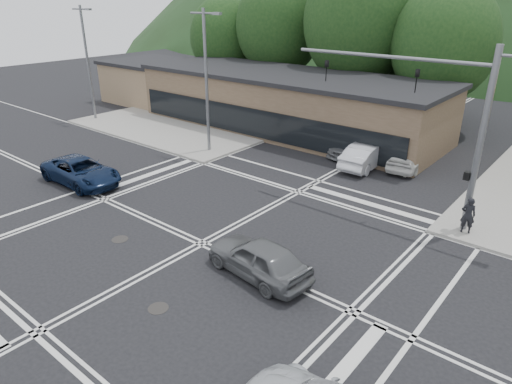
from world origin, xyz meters
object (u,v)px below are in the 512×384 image
Objects in this scene: car_blue_west at (81,171)px; pedestrian at (468,215)px; car_northbound at (359,144)px; car_grey_center at (259,258)px; car_queue_a at (366,155)px; car_queue_b at (409,156)px.

car_blue_west is 3.13× the size of pedestrian.
car_northbound reaches higher than car_blue_west.
car_grey_center reaches higher than car_blue_west.
car_queue_a reaches higher than car_grey_center.
car_queue_a is (11.02, 12.46, 0.03)m from car_blue_west.
car_blue_west is 1.18× the size of car_grey_center.
car_blue_west is 19.10m from car_queue_b.
car_grey_center is 0.96× the size of car_queue_a.
car_northbound is at bearing -59.42° from pedestrian.
car_grey_center is 9.58m from pedestrian.
car_blue_west is at bearing 0.60° from pedestrian.
car_blue_west is at bearing 39.83° from car_queue_b.
car_northbound is (-3.55, 0.41, -0.02)m from car_queue_b.
car_queue_b is (2.05, 1.47, -0.00)m from car_queue_a.
car_queue_a is at bearing -42.92° from car_northbound.
car_queue_a is 2.41m from car_northbound.
pedestrian is (8.87, -6.99, 0.25)m from car_northbound.
car_queue_b is 0.88× the size of car_northbound.
car_grey_center is (13.37, -0.80, 0.03)m from car_blue_west.
car_queue_b reaches higher than car_northbound.
pedestrian is at bearing -68.97° from car_blue_west.
car_grey_center is at bearing 37.18° from pedestrian.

